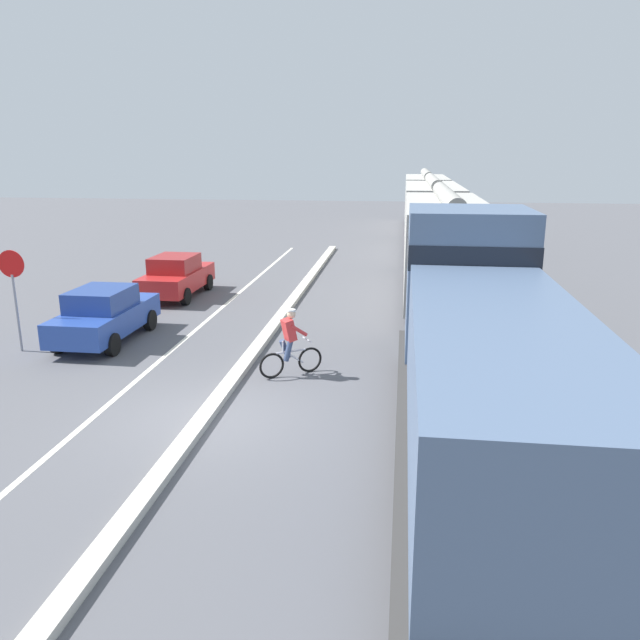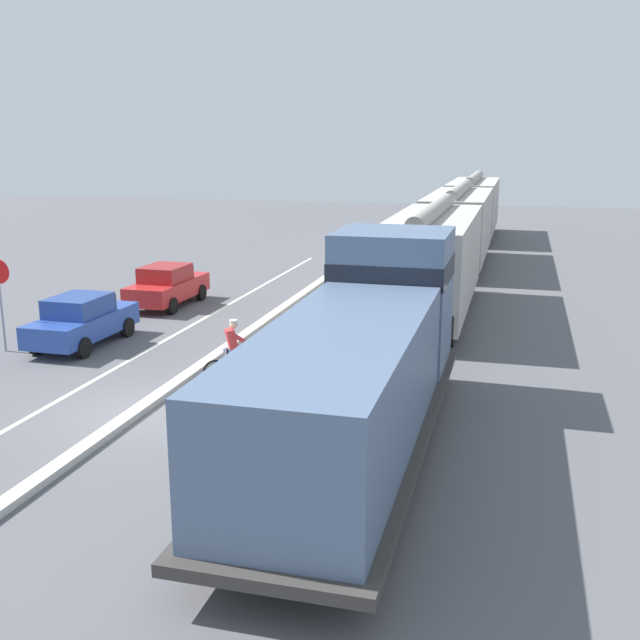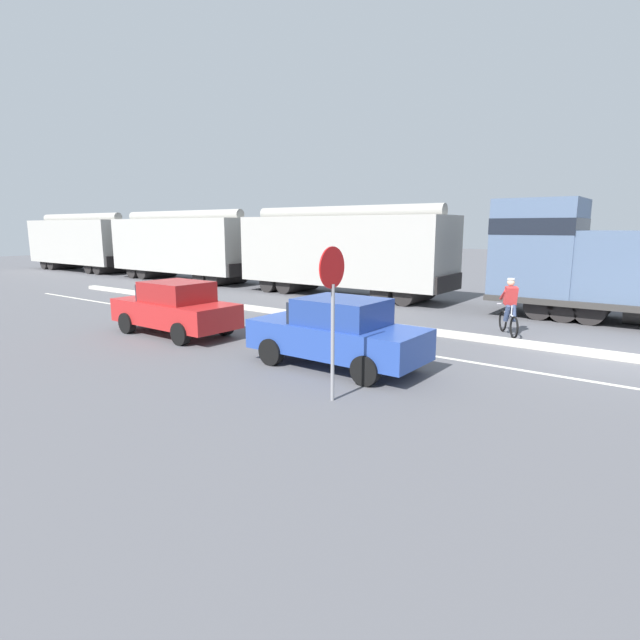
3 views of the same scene
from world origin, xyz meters
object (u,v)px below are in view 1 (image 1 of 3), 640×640
hopper_car_middle (432,215)px  cyclist (290,344)px  hopper_car_trailing (425,199)px  stop_sign (13,281)px  parked_car_blue (105,314)px  parked_car_red (177,276)px  locomotive (482,355)px  hopper_car_lead (444,246)px

hopper_car_middle → cyclist: bearing=-101.7°
hopper_car_trailing → stop_sign: (-12.16, -31.13, -0.05)m
parked_car_blue → parked_car_red: same height
parked_car_blue → locomotive: bearing=-28.1°
parked_car_red → hopper_car_trailing: bearing=67.0°
locomotive → parked_car_blue: 11.61m
cyclist → stop_sign: bearing=173.1°
cyclist → hopper_car_lead: bearing=64.5°
locomotive → stop_sign: (-12.16, 4.23, 0.23)m
locomotive → hopper_car_trailing: locomotive is taller
hopper_car_lead → parked_car_blue: hopper_car_lead is taller
hopper_car_lead → stop_sign: (-12.16, -7.93, -0.05)m
hopper_car_trailing → hopper_car_lead: bearing=-90.0°
hopper_car_trailing → cyclist: size_ratio=6.18×
locomotive → stop_sign: size_ratio=4.03×
cyclist → hopper_car_middle: bearing=78.3°
parked_car_blue → cyclist: size_ratio=2.46×
hopper_car_lead → parked_car_red: 10.28m
locomotive → parked_car_red: bearing=131.7°
locomotive → stop_sign: locomotive is taller
parked_car_blue → stop_sign: (-1.95, -1.22, 1.21)m
hopper_car_trailing → parked_car_blue: hopper_car_trailing is taller
cyclist → stop_sign: (-7.92, 0.96, 1.21)m
locomotive → hopper_car_trailing: bearing=90.0°
hopper_car_middle → hopper_car_trailing: bearing=90.0°
locomotive → hopper_car_middle: size_ratio=1.10×
hopper_car_trailing → stop_sign: bearing=-111.3°
locomotive → cyclist: locomotive is taller
hopper_car_lead → hopper_car_middle: 11.60m
locomotive → stop_sign: bearing=160.8°
parked_car_red → locomotive: bearing=-48.3°
locomotive → hopper_car_trailing: size_ratio=1.10×
hopper_car_trailing → cyclist: bearing=-97.5°
locomotive → parked_car_red: 15.32m
locomotive → hopper_car_middle: locomotive is taller
locomotive → cyclist: bearing=142.4°
hopper_car_middle → hopper_car_trailing: 11.60m
hopper_car_trailing → parked_car_blue: size_ratio=2.52×
locomotive → parked_car_blue: bearing=151.9°
hopper_car_lead → hopper_car_middle: (0.00, 11.60, 0.00)m
locomotive → hopper_car_lead: 12.16m
hopper_car_middle → parked_car_red: size_ratio=2.51×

